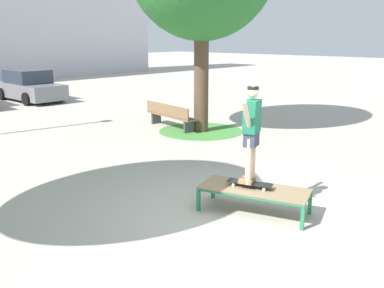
{
  "coord_description": "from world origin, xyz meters",
  "views": [
    {
      "loc": [
        -5.43,
        -4.12,
        3.04
      ],
      "look_at": [
        0.45,
        1.34,
        1.0
      ],
      "focal_mm": 39.46,
      "sensor_mm": 36.0,
      "label": 1
    }
  ],
  "objects": [
    {
      "name": "ground_plane",
      "position": [
        0.0,
        0.0,
        0.0
      ],
      "size": [
        120.0,
        120.0,
        0.0
      ],
      "primitive_type": "plane",
      "color": "#B2AA9E"
    },
    {
      "name": "grass_patch_near_right",
      "position": [
        4.82,
        5.0,
        0.0
      ],
      "size": [
        2.8,
        2.8,
        0.01
      ],
      "primitive_type": "cylinder",
      "color": "#47893D",
      "rests_on": "ground"
    },
    {
      "name": "skater",
      "position": [
        0.42,
        -0.07,
        1.53
      ],
      "size": [
        0.98,
        0.39,
        1.69
      ],
      "color": "beige",
      "rests_on": "skateboard"
    },
    {
      "name": "skateboard",
      "position": [
        0.42,
        -0.08,
        0.54
      ],
      "size": [
        0.43,
        0.82,
        0.09
      ],
      "color": "black",
      "rests_on": "skate_box"
    },
    {
      "name": "skate_box",
      "position": [
        0.45,
        -0.16,
        0.41
      ],
      "size": [
        1.31,
        2.04,
        0.46
      ],
      "color": "#237A4C",
      "rests_on": "ground"
    },
    {
      "name": "park_bench",
      "position": [
        4.45,
        6.08,
        0.45
      ],
      "size": [
        0.8,
        2.44,
        0.83
      ],
      "color": "brown",
      "rests_on": "ground"
    },
    {
      "name": "car_grey",
      "position": [
        4.25,
        15.71,
        0.69
      ],
      "size": [
        1.93,
        4.2,
        1.5
      ],
      "color": "slate",
      "rests_on": "ground"
    }
  ]
}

